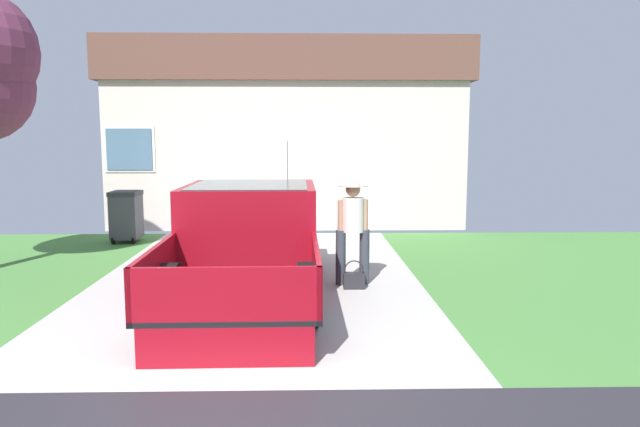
{
  "coord_description": "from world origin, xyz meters",
  "views": [
    {
      "loc": [
        0.78,
        -5.17,
        2.3
      ],
      "look_at": [
        1.0,
        3.95,
        1.13
      ],
      "focal_mm": 33.16,
      "sensor_mm": 36.0,
      "label": 1
    }
  ],
  "objects_px": {
    "person_with_hat": "(353,224)",
    "handbag": "(354,279)",
    "house_with_garage": "(290,134)",
    "wheeled_trash_bin": "(126,215)",
    "pickup_truck": "(250,241)"
  },
  "relations": [
    {
      "from": "handbag",
      "to": "person_with_hat",
      "type": "bearing_deg",
      "value": 90.48
    },
    {
      "from": "handbag",
      "to": "wheeled_trash_bin",
      "type": "xyz_separation_m",
      "value": [
        -4.72,
        4.21,
        0.47
      ]
    },
    {
      "from": "pickup_truck",
      "to": "house_with_garage",
      "type": "distance_m",
      "value": 9.27
    },
    {
      "from": "pickup_truck",
      "to": "house_with_garage",
      "type": "bearing_deg",
      "value": 87.01
    },
    {
      "from": "pickup_truck",
      "to": "wheeled_trash_bin",
      "type": "relative_size",
      "value": 4.88
    },
    {
      "from": "house_with_garage",
      "to": "handbag",
      "type": "bearing_deg",
      "value": -82.42
    },
    {
      "from": "pickup_truck",
      "to": "person_with_hat",
      "type": "xyz_separation_m",
      "value": [
        1.58,
        0.21,
        0.23
      ]
    },
    {
      "from": "person_with_hat",
      "to": "wheeled_trash_bin",
      "type": "height_order",
      "value": "person_with_hat"
    },
    {
      "from": "wheeled_trash_bin",
      "to": "person_with_hat",
      "type": "bearing_deg",
      "value": -39.86
    },
    {
      "from": "handbag",
      "to": "wheeled_trash_bin",
      "type": "height_order",
      "value": "wheeled_trash_bin"
    },
    {
      "from": "person_with_hat",
      "to": "handbag",
      "type": "height_order",
      "value": "person_with_hat"
    },
    {
      "from": "pickup_truck",
      "to": "wheeled_trash_bin",
      "type": "xyz_separation_m",
      "value": [
        -3.13,
        4.14,
        -0.12
      ]
    },
    {
      "from": "person_with_hat",
      "to": "house_with_garage",
      "type": "relative_size",
      "value": 0.18
    },
    {
      "from": "house_with_garage",
      "to": "wheeled_trash_bin",
      "type": "xyz_separation_m",
      "value": [
        -3.5,
        -4.97,
        -1.8
      ]
    },
    {
      "from": "pickup_truck",
      "to": "handbag",
      "type": "bearing_deg",
      "value": -3.0
    }
  ]
}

